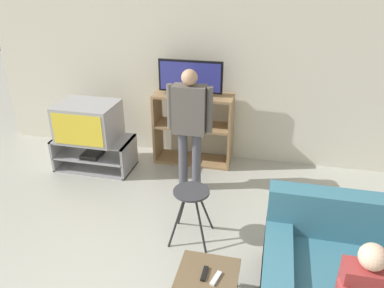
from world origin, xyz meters
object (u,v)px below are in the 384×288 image
object	(u,v)px
television_main	(88,121)
person_standing_adult	(190,120)
media_shelf	(193,128)
folding_stool	(191,199)
couch	(368,281)
tv_stand	(95,153)
remote_control_black	(205,274)
television_flat	(190,79)
snack_table	(207,280)
remote_control_white	(216,278)

from	to	relation	value
television_main	person_standing_adult	size ratio (longest dim) A/B	0.50
media_shelf	folding_stool	distance (m)	1.66
media_shelf	couch	distance (m)	2.86
media_shelf	folding_stool	bearing A→B (deg)	-77.84
tv_stand	folding_stool	size ratio (longest dim) A/B	1.80
remote_control_black	couch	size ratio (longest dim) A/B	0.09
tv_stand	television_flat	xyz separation A→B (m)	(1.22, 0.46, 0.98)
snack_table	tv_stand	bearing A→B (deg)	133.83
tv_stand	remote_control_black	world-z (taller)	tv_stand
media_shelf	remote_control_white	xyz separation A→B (m)	(0.74, -2.52, -0.09)
remote_control_black	person_standing_adult	bearing A→B (deg)	107.38
remote_control_white	folding_stool	bearing A→B (deg)	128.94
folding_stool	television_main	bearing A→B (deg)	145.38
remote_control_black	television_flat	bearing A→B (deg)	106.21
folding_stool	media_shelf	bearing A→B (deg)	102.16
television_main	couch	xyz separation A→B (m)	(3.17, -1.65, -0.40)
tv_stand	couch	xyz separation A→B (m)	(3.14, -1.66, 0.06)
television_flat	couch	xyz separation A→B (m)	(1.92, -2.12, -0.92)
folding_stool	snack_table	world-z (taller)	folding_stool
remote_control_white	media_shelf	bearing A→B (deg)	121.70
television_main	television_flat	bearing A→B (deg)	20.65
remote_control_white	person_standing_adult	distance (m)	1.98
television_flat	person_standing_adult	size ratio (longest dim) A/B	0.56
remote_control_white	couch	xyz separation A→B (m)	(1.14, 0.37, -0.14)
remote_control_black	television_main	bearing A→B (deg)	134.80
television_main	remote_control_black	xyz separation A→B (m)	(1.93, -2.00, -0.26)
tv_stand	couch	size ratio (longest dim) A/B	0.63
remote_control_white	person_standing_adult	bearing A→B (deg)	124.32
media_shelf	person_standing_adult	world-z (taller)	person_standing_adult
television_flat	snack_table	distance (m)	2.70
remote_control_white	couch	world-z (taller)	couch
tv_stand	remote_control_white	xyz separation A→B (m)	(2.00, -2.03, 0.20)
couch	television_main	bearing A→B (deg)	152.50
television_main	remote_control_black	world-z (taller)	television_main
media_shelf	couch	xyz separation A→B (m)	(1.89, -2.14, -0.22)
media_shelf	television_flat	size ratio (longest dim) A/B	1.26
snack_table	person_standing_adult	world-z (taller)	person_standing_adult
couch	person_standing_adult	world-z (taller)	person_standing_adult
media_shelf	remote_control_white	world-z (taller)	media_shelf
media_shelf	folding_stool	xyz separation A→B (m)	(0.35, -1.62, -0.04)
tv_stand	folding_stool	xyz separation A→B (m)	(1.60, -1.14, 0.25)
television_flat	remote_control_white	xyz separation A→B (m)	(0.78, -2.49, -0.78)
snack_table	remote_control_white	world-z (taller)	remote_control_white
tv_stand	television_flat	size ratio (longest dim) A/B	1.22
media_shelf	remote_control_white	size ratio (longest dim) A/B	7.33
television_main	remote_control_white	size ratio (longest dim) A/B	5.14
folding_stool	couch	bearing A→B (deg)	-18.79
media_shelf	snack_table	xyz separation A→B (m)	(0.67, -2.49, -0.14)
snack_table	person_standing_adult	distance (m)	1.95
television_flat	folding_stool	xyz separation A→B (m)	(0.38, -1.60, -0.73)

